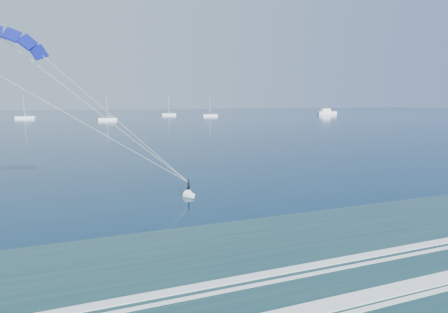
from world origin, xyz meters
The scene contains 6 objects.
kitesurfer_rig centered at (-10.99, 26.66, 7.88)m, with size 20.81×6.25×15.67m.
motor_yacht centered at (157.89, 222.19, 1.60)m, with size 14.66×3.91×6.10m.
sailboat_2 centered at (-31.23, 227.03, 0.69)m, with size 9.26×2.40×12.40m.
sailboat_3 centered at (7.02, 190.82, 0.68)m, with size 8.46×2.40×11.77m.
sailboat_4 centered at (52.00, 247.19, 0.69)m, with size 9.09×2.40×12.31m.
sailboat_5 centered at (70.98, 221.08, 0.69)m, with size 9.41×2.40×12.75m.
Camera 1 is at (-14.60, -8.46, 9.28)m, focal length 32.00 mm.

